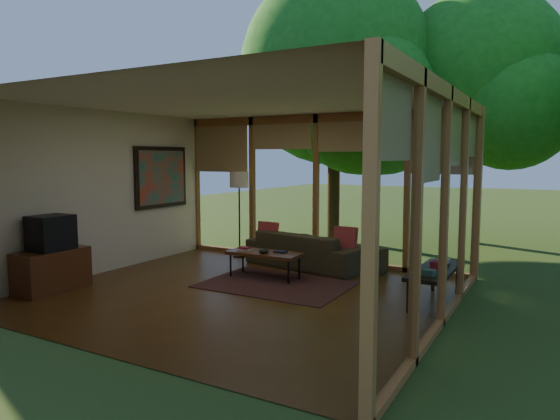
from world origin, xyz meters
The scene contains 25 objects.
floor centered at (0.00, 0.00, 0.00)m, with size 5.50×5.50×0.00m, color brown.
ceiling centered at (0.00, 0.00, 2.70)m, with size 5.50×5.50×0.00m, color white.
wall_left centered at (-2.75, 0.00, 1.35)m, with size 0.04×5.00×2.70m, color beige.
wall_front centered at (0.00, -2.50, 1.35)m, with size 5.50×0.04×2.70m, color beige.
window_wall_back centered at (0.00, 2.50, 1.35)m, with size 5.50×0.12×2.70m, color #9B6030.
window_wall_right centered at (2.75, 0.00, 1.35)m, with size 0.12×5.00×2.70m, color #9B6030.
tree_nw centered at (-0.65, 4.91, 3.90)m, with size 4.32×4.32×6.07m.
tree_ne centered at (2.21, 6.15, 3.73)m, with size 3.66×3.66×5.57m.
rug centered at (0.19, 0.69, 0.01)m, with size 2.17×1.54×0.01m, color maroon.
sofa centered at (0.05, 2.00, 0.31)m, with size 2.14×0.84×0.62m, color #3C331E.
pillow_left centered at (-0.70, 1.95, 0.57)m, with size 0.37×0.12×0.37m, color maroon.
pillow_right centered at (0.80, 1.95, 0.57)m, with size 0.39×0.13×0.39m, color maroon.
ct_book_lower centered at (-0.52, 0.90, 0.44)m, with size 0.20×0.15×0.03m, color #BBB1AA.
ct_book_upper centered at (-0.52, 0.90, 0.47)m, with size 0.17×0.13×0.03m, color maroon.
ct_book_side centered at (0.08, 1.03, 0.44)m, with size 0.18×0.14×0.03m, color black.
ct_bowl centered at (-0.12, 0.85, 0.46)m, with size 0.16×0.16×0.07m, color black.
media_cabinet centered at (-2.47, -1.19, 0.30)m, with size 0.50×1.00×0.60m, color #5D3119.
television centered at (-2.45, -1.19, 0.85)m, with size 0.45×0.55×0.50m, color black.
console_book_a centered at (2.40, 0.50, 0.49)m, with size 0.20×0.14×0.07m, color #2F5348.
console_book_b centered at (2.40, 0.95, 0.50)m, with size 0.19×0.14×0.09m, color maroon.
console_book_c centered at (2.40, 1.35, 0.48)m, with size 0.21×0.16×0.06m, color #BBB1AA.
floor_lamp centered at (-1.50, 2.22, 1.41)m, with size 0.36×0.36×1.65m.
coffee_table centered at (-0.17, 0.95, 0.39)m, with size 1.20×0.50×0.43m.
side_console centered at (2.40, 0.90, 0.41)m, with size 0.60×1.40×0.46m.
wall_painting centered at (-2.71, 1.40, 1.55)m, with size 0.06×1.35×1.15m.
Camera 1 is at (3.86, -5.75, 1.93)m, focal length 32.00 mm.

